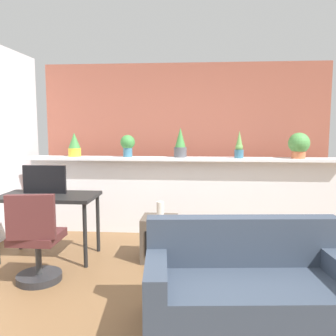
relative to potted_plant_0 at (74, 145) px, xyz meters
name	(u,v)px	position (x,y,z in m)	size (l,w,h in m)	color
ground_plane	(173,299)	(1.56, -1.99, -1.27)	(12.00, 12.00, 0.00)	brown
divider_wall	(182,197)	(1.56, 0.01, -0.74)	(4.40, 0.16, 1.06)	silver
plant_shelf	(182,159)	(1.56, -0.03, -0.19)	(4.40, 0.33, 0.04)	silver
brick_wall_behind	(184,144)	(1.56, 0.61, -0.02)	(4.40, 0.10, 2.50)	#9E5442
potted_plant_0	(74,145)	(0.00, 0.00, 0.00)	(0.18, 0.18, 0.34)	gold
potted_plant_1	(128,144)	(0.78, 0.01, 0.01)	(0.21, 0.21, 0.31)	#386B84
potted_plant_2	(180,144)	(1.53, 0.01, 0.02)	(0.18, 0.18, 0.42)	#4C4C51
potted_plant_3	(239,147)	(2.34, -0.06, -0.01)	(0.12, 0.12, 0.38)	#386B84
potted_plant_4	(299,145)	(3.15, -0.05, 0.02)	(0.29, 0.29, 0.35)	#C66B42
desk	(49,202)	(0.07, -1.10, -0.60)	(1.10, 0.60, 0.75)	black
tv_monitor	(45,179)	(-0.01, -1.02, -0.35)	(0.51, 0.04, 0.33)	black
office_chair	(36,245)	(0.22, -1.77, -0.88)	(0.47, 0.48, 0.91)	#262628
side_cube_shelf	(159,238)	(1.34, -1.05, -1.02)	(0.40, 0.41, 0.50)	#4C4238
vase_on_shelf	(160,210)	(1.36, -1.08, -0.67)	(0.08, 0.08, 0.19)	silver
couch	(248,292)	(2.16, -2.37, -0.98)	(1.62, 0.90, 0.80)	#333D4C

